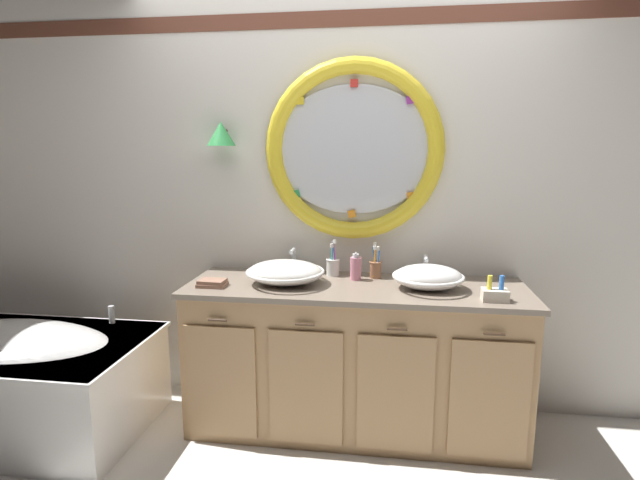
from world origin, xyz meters
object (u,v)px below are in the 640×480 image
toothbrush_holder_right (376,268)px  soap_dispenser (356,268)px  toothbrush_holder_left (333,266)px  toiletry_basket (495,294)px  sink_basin_left (285,272)px  bathtub (14,375)px  folded_hand_towel (212,283)px  sink_basin_right (428,277)px

toothbrush_holder_right → soap_dispenser: toothbrush_holder_right is taller
toothbrush_holder_left → toiletry_basket: size_ratio=1.69×
sink_basin_left → bathtub: bearing=-169.9°
folded_hand_towel → toiletry_basket: size_ratio=1.18×
sink_basin_right → toiletry_basket: size_ratio=2.96×
sink_basin_left → folded_hand_towel: 0.41m
bathtub → sink_basin_left: size_ratio=3.42×
soap_dispenser → toothbrush_holder_left: bearing=151.3°
folded_hand_towel → sink_basin_right: bearing=5.4°
sink_basin_left → soap_dispenser: soap_dispenser is taller
bathtub → toothbrush_holder_right: (2.03, 0.47, 0.58)m
bathtub → toothbrush_holder_left: size_ratio=6.90×
sink_basin_left → sink_basin_right: size_ratio=1.15×
toothbrush_holder_left → sink_basin_right: bearing=-22.0°
toothbrush_holder_left → folded_hand_towel: 0.71m
sink_basin_left → soap_dispenser: bearing=20.3°
bathtub → soap_dispenser: bearing=12.2°
toothbrush_holder_right → soap_dispenser: bearing=-152.3°
toothbrush_holder_right → toiletry_basket: size_ratio=1.60×
sink_basin_right → toiletry_basket: bearing=-27.3°
toothbrush_holder_right → toiletry_basket: toothbrush_holder_right is taller
sink_basin_right → toiletry_basket: sink_basin_right is taller
toiletry_basket → sink_basin_right: bearing=152.7°
sink_basin_right → folded_hand_towel: size_ratio=2.51×
toothbrush_holder_left → soap_dispenser: size_ratio=1.35×
toothbrush_holder_left → soap_dispenser: (0.14, -0.08, 0.01)m
sink_basin_left → toothbrush_holder_right: (0.50, 0.20, -0.01)m
sink_basin_right → folded_hand_towel: sink_basin_right is taller
toothbrush_holder_right → soap_dispenser: 0.13m
toothbrush_holder_left → folded_hand_towel: size_ratio=1.43×
toothbrush_holder_left → folded_hand_towel: (-0.63, -0.33, -0.04)m
folded_hand_towel → toothbrush_holder_right: bearing=19.4°
bathtub → sink_basin_right: sink_basin_right is taller
folded_hand_towel → bathtub: bearing=-171.9°
soap_dispenser → toiletry_basket: bearing=-23.1°
sink_basin_left → soap_dispenser: 0.41m
toothbrush_holder_right → sink_basin_right: bearing=-34.9°
sink_basin_left → folded_hand_towel: sink_basin_left is taller
sink_basin_right → toothbrush_holder_left: 0.59m
toothbrush_holder_right → toiletry_basket: 0.71m
sink_basin_right → toiletry_basket: (0.32, -0.16, -0.03)m
bathtub → sink_basin_left: (1.53, 0.27, 0.59)m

